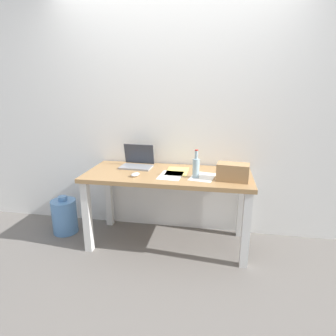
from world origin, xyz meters
TOP-DOWN VIEW (x-y plane):
  - ground_plane at (0.00, 0.00)m, footprint 8.00×8.00m
  - back_wall at (0.00, 0.40)m, footprint 5.20×0.08m
  - desk at (0.00, 0.00)m, footprint 1.60×0.68m
  - laptop_left at (-0.35, 0.16)m, footprint 0.33×0.24m
  - beer_bottle at (0.28, -0.10)m, footprint 0.06×0.06m
  - computer_mouse at (-0.28, -0.16)m, footprint 0.10×0.12m
  - cardboard_box at (0.61, -0.12)m, footprint 0.30×0.19m
  - paper_sheet_front_right at (0.34, -0.07)m, footprint 0.26×0.33m
  - paper_sheet_near_back at (0.08, 0.07)m, footprint 0.21×0.30m
  - paper_sheet_center at (0.04, -0.08)m, footprint 0.23×0.31m
  - water_cooler_jug at (-1.16, 0.02)m, footprint 0.27×0.27m

SIDE VIEW (x-z plane):
  - ground_plane at x=0.00m, z-range 0.00..0.00m
  - water_cooler_jug at x=-1.16m, z-range -0.02..0.40m
  - desk at x=0.00m, z-range 0.27..1.02m
  - paper_sheet_front_right at x=0.34m, z-range 0.76..0.76m
  - paper_sheet_near_back at x=0.08m, z-range 0.76..0.76m
  - paper_sheet_center at x=0.04m, z-range 0.76..0.76m
  - computer_mouse at x=-0.28m, z-range 0.76..0.79m
  - laptop_left at x=-0.35m, z-range 0.70..0.93m
  - cardboard_box at x=0.61m, z-range 0.76..0.91m
  - beer_bottle at x=0.28m, z-range 0.73..0.99m
  - back_wall at x=0.00m, z-range 0.00..2.60m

